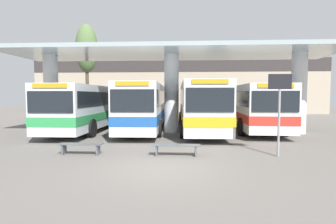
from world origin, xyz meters
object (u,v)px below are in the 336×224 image
Objects in this scene: transit_bus_center_bay at (145,105)px; waiting_bench_near_pillar at (81,146)px; poplar_tree_behind_left at (87,50)px; waiting_bench_mid_platform at (176,147)px; info_sign_platform at (280,98)px; transit_bus_left_bay at (92,105)px; parked_car_street at (216,108)px; transit_bus_right_bay at (199,104)px; transit_bus_far_right_bay at (250,105)px.

transit_bus_center_bay is 8.38m from waiting_bench_near_pillar.
poplar_tree_behind_left is at bearing -46.72° from transit_bus_center_bay.
info_sign_platform reaches higher than waiting_bench_mid_platform.
transit_bus_left_bay is 10.41m from waiting_bench_mid_platform.
parked_car_street reaches higher than waiting_bench_near_pillar.
transit_bus_right_bay is 3.90m from transit_bus_far_right_bay.
info_sign_platform is at bearing 0.93° from waiting_bench_near_pillar.
poplar_tree_behind_left is (-9.19, 14.87, 6.58)m from waiting_bench_mid_platform.
parked_car_street is at bearing 69.51° from waiting_bench_near_pillar.
info_sign_platform is at bearing -94.29° from parked_car_street.
parked_car_street is (10.65, 13.95, -0.78)m from transit_bus_left_bay.
parked_car_street is (4.30, 22.09, 0.61)m from waiting_bench_mid_platform.
transit_bus_right_bay is 1.03× the size of transit_bus_far_right_bay.
transit_bus_far_right_bay is 3.51× the size of info_sign_platform.
transit_bus_right_bay is at bearing 179.36° from transit_bus_left_bay.
transit_bus_left_bay is 1.28× the size of poplar_tree_behind_left.
poplar_tree_behind_left is (-13.29, 14.74, 4.60)m from info_sign_platform.
waiting_bench_near_pillar is at bearing 180.00° from waiting_bench_mid_platform.
transit_bus_right_bay is at bearing 56.37° from waiting_bench_near_pillar.
transit_bus_left_bay is 1.05× the size of transit_bus_center_bay.
transit_bus_right_bay is 14.35m from parked_car_street.
info_sign_platform reaches higher than transit_bus_far_right_bay.
transit_bus_far_right_bay is 5.89× the size of waiting_bench_mid_platform.
info_sign_platform is 22.00m from parked_car_street.
transit_bus_right_bay reaches higher than transit_bus_far_right_bay.
transit_bus_left_bay is 2.82× the size of parked_car_street.
waiting_bench_near_pillar and waiting_bench_mid_platform have the same top height.
parked_car_street is at bearing 89.47° from info_sign_platform.
parked_car_street is at bearing -127.40° from transit_bus_left_bay.
transit_bus_center_bay is 7.67m from transit_bus_far_right_bay.
transit_bus_far_right_bay is 1.23× the size of poplar_tree_behind_left.
transit_bus_left_bay is 6.63× the size of waiting_bench_near_pillar.
waiting_bench_mid_platform is at bearing 105.00° from transit_bus_center_bay.
poplar_tree_behind_left is (-2.85, 6.74, 5.19)m from transit_bus_left_bay.
waiting_bench_near_pillar is 0.19× the size of poplar_tree_behind_left.
transit_bus_right_bay is 8.38m from info_sign_platform.
transit_bus_right_bay is 6.08× the size of waiting_bench_mid_platform.
transit_bus_right_bay is 13.59m from poplar_tree_behind_left.
info_sign_platform is 0.77× the size of parked_car_street.
transit_bus_far_right_bay is 10.51m from waiting_bench_mid_platform.
waiting_bench_near_pillar is at bearing -114.25° from parked_car_street.
poplar_tree_behind_left is at bearing -20.62° from transit_bus_far_right_bay.
parked_car_street is at bearing 78.98° from waiting_bench_mid_platform.
parked_car_street is at bearing -84.67° from transit_bus_far_right_bay.
waiting_bench_near_pillar is (-5.36, -8.05, -1.48)m from transit_bus_right_bay.
info_sign_platform is (8.05, 0.13, 1.99)m from waiting_bench_near_pillar.
poplar_tree_behind_left is at bearing -34.23° from transit_bus_right_bay.
poplar_tree_behind_left is (-6.75, 6.75, 5.15)m from transit_bus_center_bay.
waiting_bench_near_pillar is at bearing -179.07° from info_sign_platform.
waiting_bench_near_pillar is at bearing 77.68° from transit_bus_center_bay.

